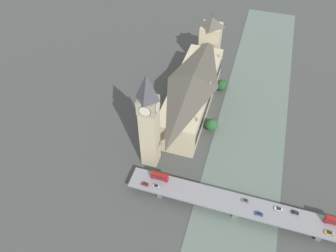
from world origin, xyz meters
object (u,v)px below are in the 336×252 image
at_px(parliament_hall, 192,92).
at_px(victoria_tower, 210,41).
at_px(clock_tower, 149,120).
at_px(car_northbound_tail, 278,209).
at_px(car_northbound_mid, 295,212).
at_px(car_southbound_extra, 259,214).
at_px(car_southbound_mid, 145,184).
at_px(double_decker_bus_lead, 335,221).
at_px(road_bridge, 237,205).
at_px(double_decker_bus_mid, 160,176).
at_px(car_southbound_tail, 329,233).
at_px(car_northbound_lead, 156,186).
at_px(car_southbound_lead, 245,201).

height_order(parliament_hall, victoria_tower, victoria_tower).
distance_m(parliament_hall, victoria_tower, 61.31).
height_order(parliament_hall, clock_tower, clock_tower).
bearing_deg(car_northbound_tail, clock_tower, -11.74).
relative_size(car_northbound_mid, car_southbound_extra, 0.88).
bearing_deg(victoria_tower, car_southbound_mid, 86.72).
bearing_deg(double_decker_bus_lead, victoria_tower, -53.80).
bearing_deg(parliament_hall, road_bridge, 121.17).
relative_size(road_bridge, car_southbound_extra, 29.00).
bearing_deg(parliament_hall, double_decker_bus_mid, 89.15).
xyz_separation_m(clock_tower, road_bridge, (-59.72, 20.14, -32.71)).
xyz_separation_m(clock_tower, car_southbound_mid, (-4.41, 23.62, -30.76)).
bearing_deg(double_decker_bus_lead, road_bridge, 3.67).
height_order(double_decker_bus_mid, car_southbound_extra, double_decker_bus_mid).
distance_m(parliament_hall, car_southbound_extra, 100.86).
distance_m(victoria_tower, car_northbound_mid, 157.21).
xyz_separation_m(car_northbound_mid, car_southbound_tail, (-17.92, 7.12, 0.04)).
height_order(clock_tower, victoria_tower, clock_tower).
distance_m(road_bridge, car_northbound_lead, 48.59).
height_order(road_bridge, car_northbound_mid, car_northbound_mid).
height_order(double_decker_bus_lead, car_southbound_mid, double_decker_bus_lead).
distance_m(double_decker_bus_mid, car_southbound_mid, 9.93).
distance_m(double_decker_bus_mid, car_northbound_mid, 79.97).
bearing_deg(car_northbound_mid, clock_tower, -10.21).
relative_size(road_bridge, car_northbound_mid, 33.09).
bearing_deg(car_southbound_extra, car_southbound_tail, 179.52).
bearing_deg(car_northbound_mid, parliament_hall, -43.26).
relative_size(double_decker_bus_mid, car_southbound_lead, 2.59).
distance_m(car_northbound_mid, car_southbound_mid, 87.35).
distance_m(car_southbound_mid, car_southbound_tail, 104.97).
relative_size(car_northbound_tail, car_southbound_tail, 0.98).
bearing_deg(car_northbound_tail, car_northbound_lead, 4.85).
xyz_separation_m(double_decker_bus_mid, car_northbound_tail, (-70.83, 0.14, -1.92)).
relative_size(car_southbound_tail, car_southbound_extra, 1.02).
bearing_deg(clock_tower, car_southbound_extra, 162.11).
relative_size(double_decker_bus_lead, car_northbound_mid, 2.58).
relative_size(car_southbound_lead, car_southbound_mid, 0.94).
bearing_deg(double_decker_bus_lead, car_southbound_tail, 70.90).
xyz_separation_m(victoria_tower, car_southbound_mid, (8.17, 142.31, -14.89)).
relative_size(double_decker_bus_mid, car_southbound_extra, 2.42).
height_order(road_bridge, car_northbound_tail, car_northbound_tail).
bearing_deg(car_northbound_mid, double_decker_bus_lead, 179.07).
bearing_deg(car_northbound_tail, car_northbound_mid, -176.00).
height_order(clock_tower, car_northbound_mid, clock_tower).
height_order(victoria_tower, car_northbound_lead, victoria_tower).
bearing_deg(victoria_tower, car_southbound_lead, 110.63).
relative_size(car_northbound_mid, car_southbound_lead, 0.94).
xyz_separation_m(car_northbound_tail, car_southbound_extra, (10.22, 6.17, -0.08)).
distance_m(double_decker_bus_mid, car_southbound_extra, 60.97).
xyz_separation_m(clock_tower, car_southbound_lead, (-63.71, 17.14, -30.83)).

